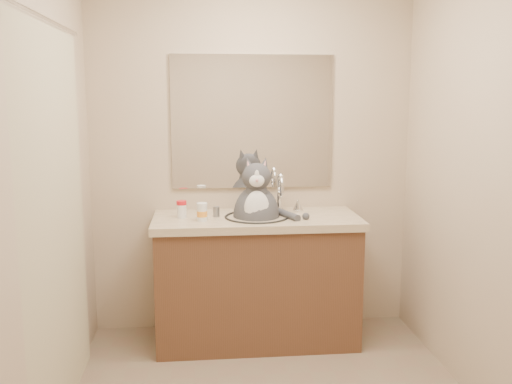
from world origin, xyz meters
TOP-DOWN VIEW (x-y plane):
  - room at (0.00, 0.00)m, footprint 2.22×2.52m
  - vanity at (0.00, 0.96)m, footprint 1.34×0.59m
  - mirror at (0.00, 1.24)m, footprint 1.10×0.02m
  - shower_curtain at (-1.05, 0.10)m, footprint 0.02×1.30m
  - cat at (0.00, 0.96)m, footprint 0.43×0.37m
  - pill_bottle_redcap at (-0.48, 0.97)m, footprint 0.07×0.07m
  - pill_bottle_orange at (-0.35, 0.87)m, footprint 0.08×0.08m
  - grey_canister at (-0.26, 0.98)m, footprint 0.05×0.05m

SIDE VIEW (x-z plane):
  - vanity at x=0.00m, z-range -0.12..1.00m
  - grey_canister at x=-0.26m, z-range 0.85..0.92m
  - cat at x=0.00m, z-range 0.58..1.19m
  - pill_bottle_orange at x=-0.35m, z-range 0.85..0.96m
  - pill_bottle_redcap at x=-0.48m, z-range 0.85..0.96m
  - shower_curtain at x=-1.05m, z-range 0.06..2.00m
  - room at x=0.00m, z-range -0.01..2.41m
  - mirror at x=0.00m, z-range 1.00..1.90m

